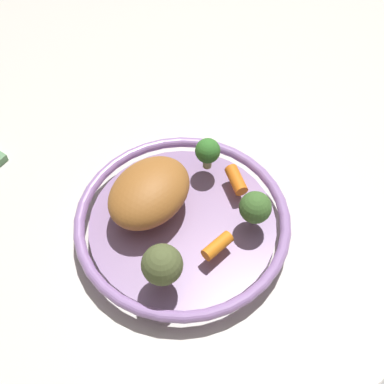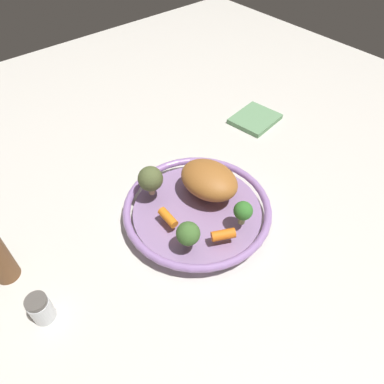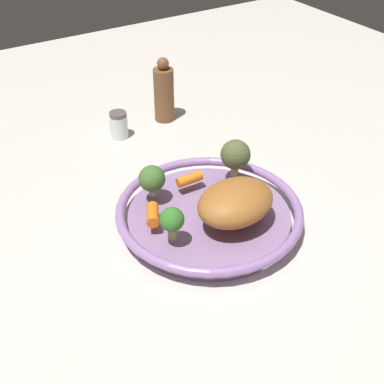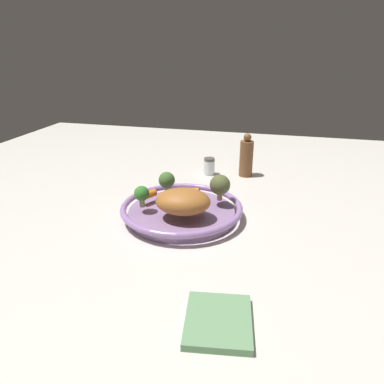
{
  "view_description": "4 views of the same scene",
  "coord_description": "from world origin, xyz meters",
  "views": [
    {
      "loc": [
        0.3,
        -0.3,
        0.68
      ],
      "look_at": [
        -0.01,
        0.03,
        0.07
      ],
      "focal_mm": 46.84,
      "sensor_mm": 36.0,
      "label": 1
    },
    {
      "loc": [
        0.35,
        0.39,
        0.63
      ],
      "look_at": [
        -0.01,
        -0.03,
        0.06
      ],
      "focal_mm": 33.06,
      "sensor_mm": 36.0,
      "label": 2
    },
    {
      "loc": [
        -0.6,
        0.42,
        0.6
      ],
      "look_at": [
        0.01,
        0.03,
        0.07
      ],
      "focal_mm": 48.74,
      "sensor_mm": 36.0,
      "label": 3
    },
    {
      "loc": [
        -0.88,
        -0.25,
        0.45
      ],
      "look_at": [
        0.02,
        -0.02,
        0.07
      ],
      "focal_mm": 34.35,
      "sensor_mm": 36.0,
      "label": 4
    }
  ],
  "objects": [
    {
      "name": "baby_carrot_right",
      "position": [
        0.02,
        0.1,
        0.05
      ],
      "size": [
        0.05,
        0.04,
        0.02
      ],
      "primitive_type": "cylinder",
      "rotation": [
        1.55,
        0.0,
        4.22
      ],
      "color": "orange",
      "rests_on": "serving_bowl"
    },
    {
      "name": "roast_chicken_piece",
      "position": [
        -0.05,
        -0.02,
        0.07
      ],
      "size": [
        0.12,
        0.15,
        0.07
      ],
      "primitive_type": "ellipsoid",
      "rotation": [
        0.0,
        0.0,
        1.69
      ],
      "color": "#A2622A",
      "rests_on": "serving_bowl"
    },
    {
      "name": "broccoli_floret_large",
      "position": [
        0.06,
        -0.1,
        0.09
      ],
      "size": [
        0.06,
        0.06,
        0.07
      ],
      "color": "tan",
      "rests_on": "serving_bowl"
    },
    {
      "name": "broccoli_floret_small",
      "position": [
        -0.04,
        0.1,
        0.08
      ],
      "size": [
        0.04,
        0.04,
        0.06
      ],
      "color": "#98A866",
      "rests_on": "serving_bowl"
    },
    {
      "name": "ground_plane",
      "position": [
        0.0,
        0.0,
        0.0
      ],
      "size": [
        2.13,
        2.13,
        0.0
      ],
      "primitive_type": "plane",
      "color": "beige"
    },
    {
      "name": "baby_carrot_center",
      "position": [
        0.08,
        -0.01,
        0.05
      ],
      "size": [
        0.02,
        0.05,
        0.02
      ],
      "primitive_type": "cylinder",
      "rotation": [
        1.53,
        0.0,
        6.24
      ],
      "color": "orange",
      "rests_on": "serving_bowl"
    },
    {
      "name": "broccoli_floret_edge",
      "position": [
        0.08,
        0.07,
        0.08
      ],
      "size": [
        0.05,
        0.05,
        0.06
      ],
      "color": "tan",
      "rests_on": "serving_bowl"
    },
    {
      "name": "serving_bowl",
      "position": [
        0.0,
        0.0,
        0.02
      ],
      "size": [
        0.34,
        0.34,
        0.04
      ],
      "color": "#8E709E",
      "rests_on": "ground_plane"
    }
  ]
}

